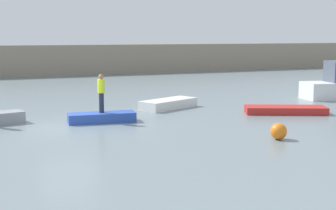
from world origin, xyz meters
TOP-DOWN VIEW (x-y plane):
  - ground_plane at (0.00, 0.00)m, footprint 120.00×120.00m
  - embankment_wall at (0.00, 26.57)m, footprint 80.00×1.20m
  - rowboat_blue at (1.66, 0.66)m, footprint 3.07×1.31m
  - rowboat_white at (6.04, 3.32)m, footprint 3.55×2.54m
  - rowboat_red at (10.75, -0.55)m, footprint 4.14×2.83m
  - person_hiviz_shirt at (1.66, 0.66)m, footprint 0.32×0.32m
  - mooring_buoy at (6.83, -5.39)m, footprint 0.62×0.62m

SIDE VIEW (x-z plane):
  - ground_plane at x=0.00m, z-range 0.00..0.00m
  - rowboat_red at x=10.75m, z-range 0.00..0.36m
  - rowboat_blue at x=1.66m, z-range 0.00..0.44m
  - rowboat_white at x=6.04m, z-range 0.00..0.48m
  - mooring_buoy at x=6.83m, z-range 0.00..0.62m
  - person_hiviz_shirt at x=1.66m, z-range 0.54..2.26m
  - embankment_wall at x=0.00m, z-range 0.00..2.97m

